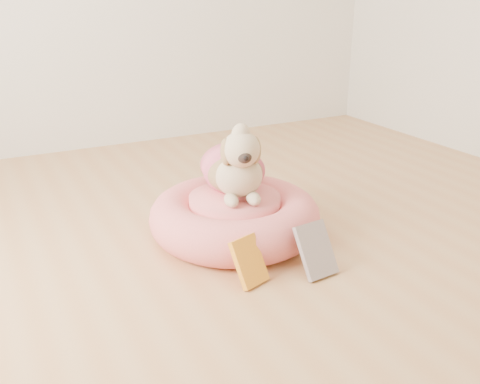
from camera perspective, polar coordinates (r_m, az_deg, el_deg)
name	(u,v)px	position (r m, az deg, el deg)	size (l,w,h in m)	color
floor	(291,296)	(1.97, 5.50, -11.00)	(4.50, 4.50, 0.00)	tan
pet_bed	(235,217)	(2.36, -0.56, -2.67)	(0.75, 0.75, 0.19)	#D8545F
dog	(235,154)	(2.30, -0.58, 4.03)	(0.32, 0.47, 0.35)	brown
book_yellow	(249,261)	(2.00, 0.98, -7.40)	(0.12, 0.02, 0.19)	yellow
book_white	(316,250)	(2.08, 8.11, -6.14)	(0.14, 0.02, 0.21)	white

